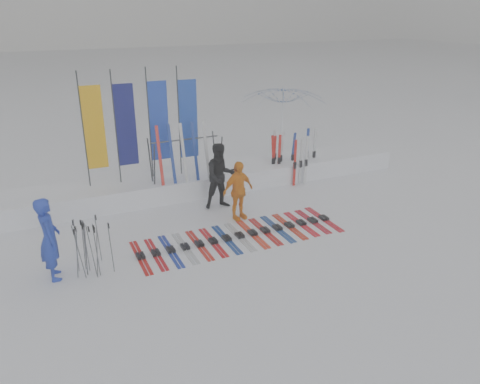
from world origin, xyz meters
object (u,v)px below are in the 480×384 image
person_black (221,176)px  tent_canopy (282,123)px  person_blue (49,239)px  person_yellow (238,191)px  ski_row (239,236)px  ski_rack (186,153)px

person_black → tent_canopy: tent_canopy is taller
person_blue → person_black: (4.61, 1.99, 0.03)m
person_yellow → tent_canopy: size_ratio=0.53×
person_blue → ski_row: person_blue is taller
person_black → ski_row: (-0.30, -1.93, -0.90)m
person_yellow → ski_row: bearing=-125.9°
person_blue → person_yellow: 4.86m
person_black → person_yellow: size_ratio=1.16×
person_black → tent_canopy: size_ratio=0.61×
person_yellow → ski_row: size_ratio=0.31×
person_black → person_blue: bearing=-152.7°
person_blue → ski_rack: bearing=-54.6°
ski_rack → tent_canopy: bearing=25.2°
tent_canopy → ski_row: size_ratio=0.59×
person_blue → ski_rack: (3.98, 3.13, 0.48)m
person_black → ski_rack: (-0.63, 1.14, 0.45)m
ski_row → person_yellow: bearing=67.3°
ski_row → ski_rack: ski_rack is taller
ski_row → ski_rack: bearing=96.1°
ski_row → ski_rack: size_ratio=2.52×
person_black → ski_row: person_black is taller
ski_rack → ski_row: bearing=-83.9°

